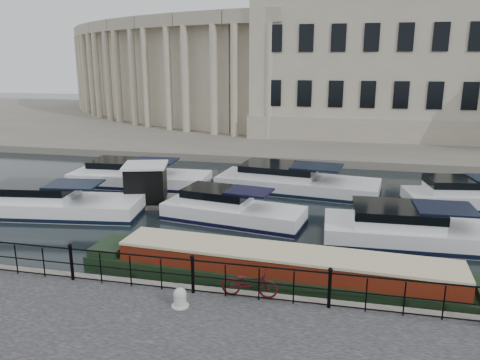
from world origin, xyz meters
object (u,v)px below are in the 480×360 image
at_px(mooring_bollard, 180,298).
at_px(harbour_hut, 146,186).
at_px(narrowboat, 284,274).
at_px(bicycle, 249,283).

height_order(mooring_bollard, harbour_hut, harbour_hut).
bearing_deg(harbour_hut, narrowboat, -58.28).
bearing_deg(narrowboat, mooring_bollard, -126.65).
bearing_deg(narrowboat, harbour_hut, 140.68).
relative_size(narrowboat, harbour_hut, 4.04).
relative_size(mooring_bollard, narrowboat, 0.04).
xyz_separation_m(narrowboat, harbour_hut, (-8.18, 7.55, 0.59)).
xyz_separation_m(bicycle, mooring_bollard, (-1.80, -0.98, -0.17)).
bearing_deg(bicycle, mooring_bollard, 116.01).
bearing_deg(narrowboat, bicycle, -106.71).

